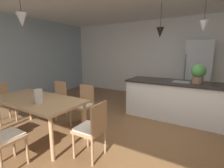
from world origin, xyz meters
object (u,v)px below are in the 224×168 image
object	(u,v)px
kitchen_island	(175,100)
refrigerator	(197,73)
chair_window_end	(2,101)
chair_kitchen_end	(92,128)
chair_far_right	(83,104)
dining_table	(37,102)
chair_near_right	(2,137)
vase_on_dining_table	(39,96)
potted_plant_on_island	(198,73)
chair_far_left	(57,98)

from	to	relation	value
kitchen_island	refrigerator	xyz separation A→B (m)	(0.34, 1.54, 0.50)
chair_window_end	chair_kitchen_end	distance (m)	2.57
chair_far_right	kitchen_island	world-z (taller)	kitchen_island
dining_table	kitchen_island	xyz separation A→B (m)	(2.08, 2.22, -0.20)
chair_kitchen_end	refrigerator	distance (m)	3.95
dining_table	chair_near_right	bearing A→B (deg)	-63.23
refrigerator	dining_table	bearing A→B (deg)	-122.78
chair_near_right	chair_far_right	distance (m)	1.64
chair_near_right	vase_on_dining_table	world-z (taller)	vase_on_dining_table
dining_table	potted_plant_on_island	distance (m)	3.38
chair_near_right	chair_far_left	size ratio (longest dim) A/B	1.00
chair_near_right	vase_on_dining_table	bearing A→B (deg)	102.02
potted_plant_on_island	chair_far_left	bearing A→B (deg)	-154.36
chair_far_right	chair_far_left	xyz separation A→B (m)	(-0.83, -0.00, 0.00)
dining_table	chair_far_right	size ratio (longest dim) A/B	2.11
vase_on_dining_table	dining_table	bearing A→B (deg)	154.15
chair_far_right	potted_plant_on_island	size ratio (longest dim) A/B	2.03
chair_near_right	potted_plant_on_island	distance (m)	3.75
chair_window_end	chair_near_right	distance (m)	1.89
chair_far_left	chair_kitchen_end	size ratio (longest dim) A/B	1.00
chair_window_end	refrigerator	size ratio (longest dim) A/B	0.45
chair_window_end	potted_plant_on_island	world-z (taller)	potted_plant_on_island
kitchen_island	vase_on_dining_table	bearing A→B (deg)	-127.59
refrigerator	potted_plant_on_island	bearing A→B (deg)	-86.73
chair_window_end	refrigerator	bearing A→B (deg)	45.36
refrigerator	vase_on_dining_table	xyz separation A→B (m)	(-2.15, -3.89, -0.11)
chair_far_right	refrigerator	distance (m)	3.59
chair_window_end	vase_on_dining_table	size ratio (longest dim) A/B	3.64
chair_far_right	chair_kitchen_end	distance (m)	1.20
chair_kitchen_end	refrigerator	size ratio (longest dim) A/B	0.45
chair_near_right	potted_plant_on_island	size ratio (longest dim) A/B	2.03
dining_table	chair_far_left	size ratio (longest dim) A/B	2.11
chair_far_left	refrigerator	bearing A→B (deg)	46.04
chair_kitchen_end	dining_table	bearing A→B (deg)	-179.94
chair_window_end	chair_kitchen_end	xyz separation A→B (m)	(2.57, -0.00, 0.00)
kitchen_island	refrigerator	bearing A→B (deg)	77.35
chair_near_right	potted_plant_on_island	bearing A→B (deg)	55.43
chair_far_left	potted_plant_on_island	size ratio (longest dim) A/B	2.03
refrigerator	potted_plant_on_island	world-z (taller)	refrigerator
chair_kitchen_end	vase_on_dining_table	xyz separation A→B (m)	(-1.02, -0.13, 0.38)
chair_window_end	chair_near_right	bearing A→B (deg)	-25.84
chair_kitchen_end	vase_on_dining_table	bearing A→B (deg)	-172.73
chair_far_right	chair_window_end	bearing A→B (deg)	-154.39
chair_far_right	kitchen_island	bearing A→B (deg)	40.15
refrigerator	chair_kitchen_end	bearing A→B (deg)	-106.78
chair_window_end	chair_far_right	size ratio (longest dim) A/B	1.00
potted_plant_on_island	chair_near_right	bearing A→B (deg)	-124.57
refrigerator	potted_plant_on_island	distance (m)	1.55
kitchen_island	vase_on_dining_table	distance (m)	2.99
dining_table	refrigerator	xyz separation A→B (m)	(2.42, 3.76, 0.30)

